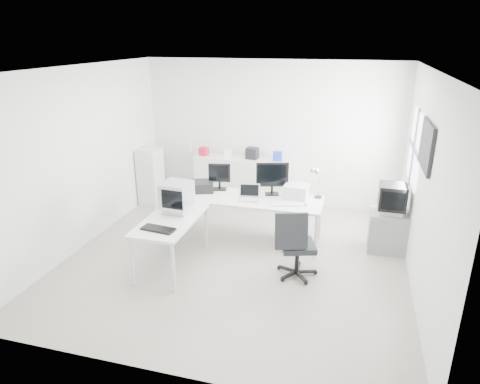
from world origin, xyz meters
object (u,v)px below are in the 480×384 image
(main_desk, at_px, (247,219))
(crt_tv, at_px, (392,199))
(lcd_monitor_small, at_px, (219,177))
(office_chair, at_px, (298,242))
(laptop, at_px, (249,193))
(inkjet_printer, at_px, (200,186))
(crt_monitor, at_px, (177,197))
(side_desk, at_px, (172,242))
(lcd_monitor_large, at_px, (272,179))
(sideboard, at_px, (242,181))
(drawer_pedestal, at_px, (290,227))
(filing_cabinet, at_px, (151,176))
(laser_printer, at_px, (296,191))
(tv_cabinet, at_px, (388,232))

(main_desk, relative_size, crt_tv, 4.80)
(lcd_monitor_small, relative_size, crt_tv, 0.92)
(office_chair, bearing_deg, laptop, 119.98)
(inkjet_printer, relative_size, crt_monitor, 0.98)
(side_desk, distance_m, office_chair, 1.82)
(lcd_monitor_large, bearing_deg, sideboard, 106.26)
(drawer_pedestal, height_order, filing_cabinet, filing_cabinet)
(lcd_monitor_large, bearing_deg, office_chair, -78.83)
(drawer_pedestal, bearing_deg, crt_monitor, -149.86)
(crt_tv, xyz_separation_m, filing_cabinet, (-4.50, 0.90, -0.30))
(lcd_monitor_large, xyz_separation_m, office_chair, (0.60, -1.15, -0.51))
(laser_printer, bearing_deg, office_chair, -76.31)
(laptop, bearing_deg, crt_tv, 0.37)
(lcd_monitor_small, xyz_separation_m, tv_cabinet, (2.77, -0.02, -0.66))
(crt_monitor, bearing_deg, lcd_monitor_small, 79.04)
(sideboard, bearing_deg, lcd_monitor_large, -57.30)
(inkjet_printer, xyz_separation_m, sideboard, (0.33, 1.50, -0.36))
(crt_monitor, distance_m, filing_cabinet, 2.48)
(crt_monitor, height_order, tv_cabinet, crt_monitor)
(laptop, height_order, office_chair, office_chair)
(lcd_monitor_small, relative_size, lcd_monitor_large, 0.84)
(laptop, distance_m, crt_tv, 2.19)
(tv_cabinet, bearing_deg, crt_monitor, -160.60)
(inkjet_printer, distance_m, office_chair, 2.09)
(lcd_monitor_large, distance_m, filing_cabinet, 2.82)
(inkjet_printer, xyz_separation_m, office_chair, (1.80, -1.00, -0.32))
(side_desk, relative_size, office_chair, 1.36)
(tv_cabinet, bearing_deg, filing_cabinet, 168.71)
(office_chair, distance_m, tv_cabinet, 1.71)
(lcd_monitor_small, distance_m, filing_cabinet, 1.99)
(drawer_pedestal, xyz_separation_m, lcd_monitor_large, (-0.35, 0.20, 0.72))
(side_desk, height_order, sideboard, sideboard)
(lcd_monitor_small, height_order, crt_tv, lcd_monitor_small)
(lcd_monitor_large, height_order, laser_printer, lcd_monitor_large)
(laser_printer, distance_m, tv_cabinet, 1.56)
(inkjet_printer, relative_size, sideboard, 0.24)
(side_desk, distance_m, crt_tv, 3.38)
(laptop, xyz_separation_m, crt_tv, (2.17, 0.33, -0.01))
(office_chair, bearing_deg, crt_tv, 23.53)
(side_desk, xyz_separation_m, tv_cabinet, (3.07, 1.33, -0.06))
(crt_tv, height_order, sideboard, crt_tv)
(crt_monitor, bearing_deg, side_desk, -85.71)
(office_chair, relative_size, tv_cabinet, 1.62)
(laser_printer, distance_m, crt_monitor, 1.93)
(side_desk, height_order, drawer_pedestal, side_desk)
(laptop, relative_size, crt_tv, 0.74)
(laser_printer, distance_m, crt_tv, 1.47)
(laser_printer, bearing_deg, crt_monitor, -142.79)
(inkjet_printer, distance_m, tv_cabinet, 3.11)
(main_desk, height_order, side_desk, same)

